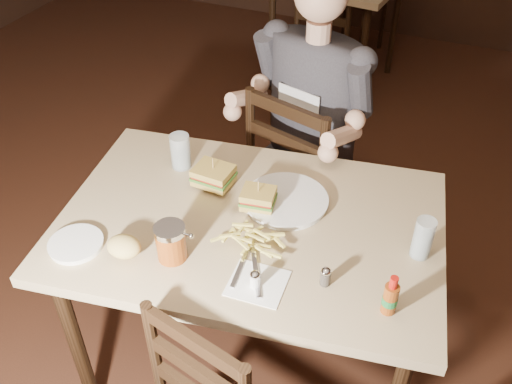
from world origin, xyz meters
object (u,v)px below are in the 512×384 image
at_px(main_table, 250,239).
at_px(chair_far, 309,178).
at_px(bg_chair_near, 310,55).
at_px(diner, 310,88).
at_px(glass_right, 423,238).
at_px(hot_sauce, 391,295).
at_px(syrup_dispenser, 171,242).
at_px(glass_left, 180,151).
at_px(dinner_plate, 286,201).
at_px(side_plate, 76,245).

relative_size(main_table, chair_far, 1.42).
xyz_separation_m(bg_chair_near, diner, (0.38, -1.23, 0.48)).
bearing_deg(bg_chair_near, main_table, -75.63).
bearing_deg(glass_right, diner, 133.82).
bearing_deg(glass_right, hot_sauce, -99.27).
height_order(main_table, syrup_dispenser, syrup_dispenser).
height_order(glass_left, syrup_dispenser, glass_left).
height_order(chair_far, glass_right, chair_far).
xyz_separation_m(diner, glass_right, (0.54, -0.57, -0.09)).
relative_size(dinner_plate, glass_left, 2.13).
height_order(bg_chair_near, dinner_plate, bg_chair_near).
relative_size(main_table, glass_left, 10.28).
bearing_deg(syrup_dispenser, hot_sauce, -4.57).
bearing_deg(side_plate, diner, 65.58).
bearing_deg(glass_right, chair_far, 131.01).
bearing_deg(glass_right, main_table, -173.95).
bearing_deg(hot_sauce, syrup_dispenser, -175.92).
distance_m(diner, glass_left, 0.56).
bearing_deg(glass_right, bg_chair_near, 117.16).
xyz_separation_m(dinner_plate, syrup_dispenser, (-0.22, -0.36, 0.05)).
distance_m(diner, side_plate, 1.04).
relative_size(chair_far, side_plate, 5.74).
distance_m(bg_chair_near, glass_left, 1.72).
relative_size(dinner_plate, syrup_dispenser, 2.32).
relative_size(chair_far, diner, 1.04).
height_order(syrup_dispenser, side_plate, syrup_dispenser).
xyz_separation_m(chair_far, glass_left, (-0.34, -0.49, 0.37)).
height_order(chair_far, dinner_plate, chair_far).
distance_m(glass_left, glass_right, 0.88).
distance_m(hot_sauce, side_plate, 0.94).
relative_size(main_table, side_plate, 8.18).
distance_m(main_table, glass_left, 0.41).
xyz_separation_m(main_table, hot_sauce, (0.49, -0.19, 0.15)).
xyz_separation_m(diner, glass_left, (-0.32, -0.45, -0.09)).
bearing_deg(main_table, bg_chair_near, 102.05).
distance_m(hot_sauce, syrup_dispenser, 0.64).
bearing_deg(hot_sauce, main_table, 158.56).
relative_size(bg_chair_near, diner, 0.99).
bearing_deg(glass_left, side_plate, -101.69).
bearing_deg(diner, dinner_plate, -63.60).
bearing_deg(chair_far, syrup_dispenser, 96.74).
height_order(diner, syrup_dispenser, diner).
distance_m(glass_left, syrup_dispenser, 0.45).
distance_m(diner, glass_right, 0.79).
relative_size(diner, syrup_dispenser, 7.55).
distance_m(dinner_plate, side_plate, 0.68).
bearing_deg(syrup_dispenser, bg_chair_near, 88.07).
bearing_deg(glass_left, chair_far, 55.69).
relative_size(chair_far, dinner_plate, 3.39).
height_order(glass_left, glass_right, glass_right).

